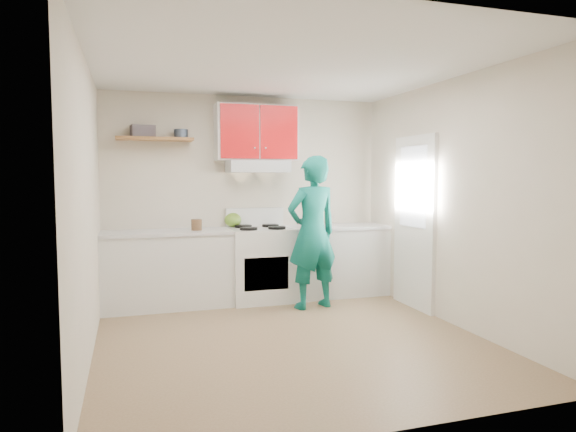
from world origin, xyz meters
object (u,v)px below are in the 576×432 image
object	(u,v)px
stove	(260,264)
person	(312,232)
kettle	(233,220)
tin	(181,134)
crock	(197,226)

from	to	relation	value
stove	person	xyz separation A→B (m)	(0.51, -0.53, 0.45)
kettle	person	distance (m)	1.13
tin	person	size ratio (longest dim) A/B	0.09
stove	person	bearing A→B (deg)	-46.33
stove	tin	world-z (taller)	tin
stove	tin	bearing A→B (deg)	169.46
kettle	crock	world-z (taller)	kettle
tin	crock	distance (m)	1.14
stove	crock	distance (m)	0.95
crock	person	xyz separation A→B (m)	(1.30, -0.50, -0.07)
tin	crock	xyz separation A→B (m)	(0.15, -0.21, -1.11)
tin	crock	bearing A→B (deg)	-54.32
stove	person	world-z (taller)	person
crock	tin	bearing A→B (deg)	125.68
tin	kettle	size ratio (longest dim) A/B	0.78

